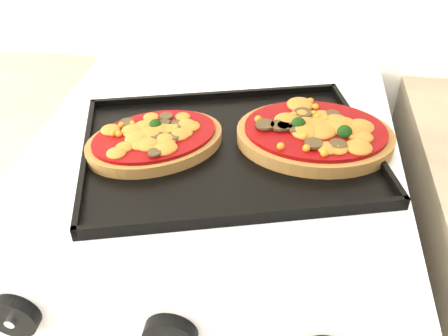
% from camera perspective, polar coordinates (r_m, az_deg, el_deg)
% --- Properties ---
extents(stove, '(0.60, 0.60, 0.91)m').
position_cam_1_polar(stove, '(1.13, -0.88, -16.10)').
color(stove, silver).
rests_on(stove, floor).
extents(control_panel, '(0.60, 0.02, 0.09)m').
position_cam_1_polar(control_panel, '(0.63, -5.81, -17.04)').
color(control_panel, silver).
rests_on(control_panel, stove).
extents(knob_left, '(0.06, 0.02, 0.06)m').
position_cam_1_polar(knob_left, '(0.68, -22.84, -15.30)').
color(knob_left, black).
rests_on(knob_left, control_panel).
extents(knob_center, '(0.06, 0.02, 0.06)m').
position_cam_1_polar(knob_center, '(0.62, -6.15, -18.53)').
color(knob_center, black).
rests_on(knob_center, control_panel).
extents(baking_tray, '(0.52, 0.44, 0.02)m').
position_cam_1_polar(baking_tray, '(0.78, 0.53, 2.34)').
color(baking_tray, black).
rests_on(baking_tray, stove).
extents(pizza_left, '(0.26, 0.24, 0.03)m').
position_cam_1_polar(pizza_left, '(0.78, -7.90, 3.31)').
color(pizza_left, brown).
rests_on(pizza_left, baking_tray).
extents(pizza_right, '(0.25, 0.19, 0.04)m').
position_cam_1_polar(pizza_right, '(0.79, 10.37, 3.94)').
color(pizza_right, brown).
rests_on(pizza_right, baking_tray).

